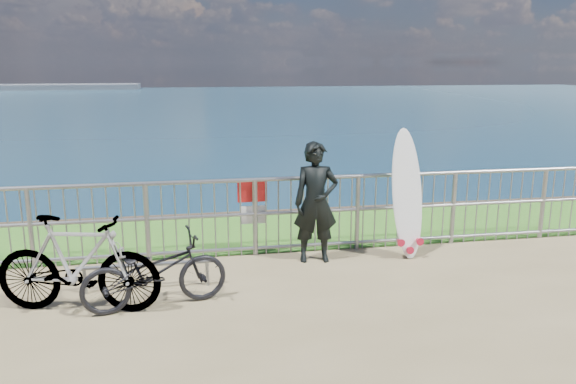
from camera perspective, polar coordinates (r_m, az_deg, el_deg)
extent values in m
plane|color=#357921|center=(9.23, -1.02, -3.90)|extent=(120.00, 120.00, 0.00)
cube|color=brown|center=(11.28, -1.97, -14.40)|extent=(120.00, 0.30, 5.00)
plane|color=navy|center=(96.33, -9.42, 8.29)|extent=(260.00, 260.00, 0.00)
cube|color=#565E68|center=(180.81, -26.16, 9.53)|extent=(70.00, 12.00, 1.50)
cylinder|color=gray|center=(7.91, 0.23, 1.38)|extent=(10.00, 0.06, 0.06)
cylinder|color=gray|center=(8.02, 0.22, -2.08)|extent=(10.00, 0.05, 0.05)
cylinder|color=gray|center=(8.17, 0.22, -5.51)|extent=(10.00, 0.05, 0.05)
cylinder|color=gray|center=(8.19, -24.69, -3.40)|extent=(0.06, 0.06, 1.10)
cylinder|color=gray|center=(7.94, -14.15, -3.07)|extent=(0.06, 0.06, 1.10)
cylinder|color=gray|center=(7.96, -3.32, -2.63)|extent=(0.06, 0.06, 1.10)
cylinder|color=gray|center=(8.27, 7.06, -2.12)|extent=(0.06, 0.06, 1.10)
cylinder|color=gray|center=(8.82, 16.41, -1.60)|extent=(0.06, 0.06, 1.10)
cylinder|color=gray|center=(9.58, 24.47, -1.11)|extent=(0.06, 0.06, 1.10)
cube|color=red|center=(7.93, -3.66, 0.05)|extent=(0.42, 0.02, 0.30)
cube|color=white|center=(7.92, -3.66, 0.04)|extent=(0.38, 0.01, 0.08)
cube|color=white|center=(8.01, -3.62, -2.32)|extent=(0.36, 0.02, 0.26)
imported|color=black|center=(7.66, 2.85, -1.07)|extent=(0.64, 0.45, 1.66)
ellipsoid|color=white|center=(8.02, 12.01, -0.12)|extent=(0.54, 0.50, 1.82)
cone|color=red|center=(8.04, 11.19, -4.89)|extent=(0.11, 0.20, 0.11)
cone|color=red|center=(8.14, 13.02, -4.75)|extent=(0.11, 0.20, 0.11)
cone|color=red|center=(8.12, 12.07, -5.62)|extent=(0.11, 0.20, 0.11)
imported|color=black|center=(6.49, -13.38, -7.85)|extent=(1.70, 0.89, 0.85)
imported|color=black|center=(6.59, -20.58, -6.86)|extent=(1.90, 0.93, 1.10)
cylinder|color=gray|center=(7.02, -14.18, -7.17)|extent=(1.64, 0.05, 0.05)
cylinder|color=gray|center=(7.17, -19.92, -8.51)|extent=(0.04, 0.04, 0.32)
cylinder|color=gray|center=(7.06, -8.20, -8.17)|extent=(0.04, 0.04, 0.32)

